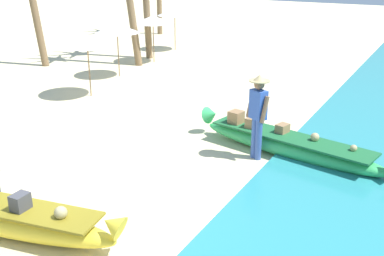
% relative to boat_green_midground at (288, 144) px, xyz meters
% --- Properties ---
extents(ground_plane, '(80.00, 80.00, 0.00)m').
position_rel_boat_green_midground_xyz_m(ground_plane, '(-2.74, -3.91, -0.27)').
color(ground_plane, beige).
extents(boat_green_midground, '(4.75, 1.54, 0.76)m').
position_rel_boat_green_midground_xyz_m(boat_green_midground, '(0.00, 0.00, 0.00)').
color(boat_green_midground, '#38B760').
rests_on(boat_green_midground, ground).
extents(person_vendor_hatted, '(0.58, 0.46, 1.88)m').
position_rel_boat_green_midground_xyz_m(person_vendor_hatted, '(-0.57, -0.46, 0.82)').
color(person_vendor_hatted, '#3D5BA8').
rests_on(person_vendor_hatted, ground).
extents(parasol_row_0, '(1.60, 1.60, 1.91)m').
position_rel_boat_green_midground_xyz_m(parasol_row_0, '(-6.96, 1.55, 1.47)').
color(parasol_row_0, '#8E6B47').
rests_on(parasol_row_0, ground).
extents(parasol_row_1, '(1.60, 1.60, 1.91)m').
position_rel_boat_green_midground_xyz_m(parasol_row_1, '(-7.74, 4.04, 1.47)').
color(parasol_row_1, '#8E6B47').
rests_on(parasol_row_1, ground).
extents(parasol_row_2, '(1.60, 1.60, 1.91)m').
position_rel_boat_green_midground_xyz_m(parasol_row_2, '(-7.98, 6.71, 1.47)').
color(parasol_row_2, '#8E6B47').
rests_on(parasol_row_2, ground).
extents(parasol_row_3, '(1.60, 1.60, 1.91)m').
position_rel_boat_green_midground_xyz_m(parasol_row_3, '(-8.59, 9.45, 1.47)').
color(parasol_row_3, '#8E6B47').
rests_on(parasol_row_3, ground).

